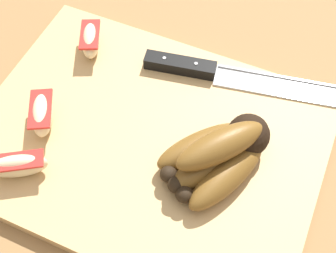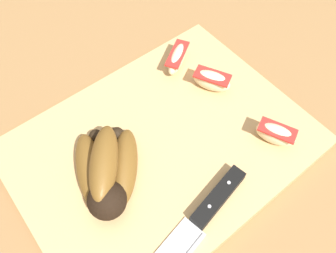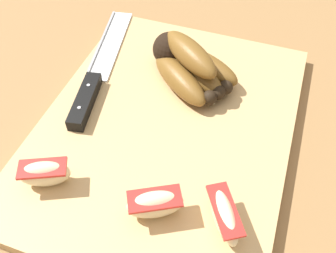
# 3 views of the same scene
# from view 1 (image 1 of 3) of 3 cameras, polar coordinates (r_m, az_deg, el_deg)

# --- Properties ---
(ground_plane) EXTENTS (6.00, 6.00, 0.00)m
(ground_plane) POSITION_cam_1_polar(r_m,az_deg,el_deg) (0.60, -1.45, -3.56)
(ground_plane) COLOR olive
(cutting_board) EXTENTS (0.44, 0.33, 0.02)m
(cutting_board) POSITION_cam_1_polar(r_m,az_deg,el_deg) (0.60, -2.53, -1.78)
(cutting_board) COLOR tan
(cutting_board) RESTS_ON ground_plane
(banana_bunch) EXTENTS (0.13, 0.15, 0.07)m
(banana_bunch) POSITION_cam_1_polar(r_m,az_deg,el_deg) (0.55, 6.43, -3.40)
(banana_bunch) COLOR black
(banana_bunch) RESTS_ON cutting_board
(chefs_knife) EXTENTS (0.28, 0.08, 0.02)m
(chefs_knife) POSITION_cam_1_polar(r_m,az_deg,el_deg) (0.65, 5.72, 6.66)
(chefs_knife) COLOR silver
(chefs_knife) RESTS_ON cutting_board
(apple_wedge_near) EXTENTS (0.05, 0.07, 0.04)m
(apple_wedge_near) POSITION_cam_1_polar(r_m,az_deg,el_deg) (0.61, -15.23, 1.51)
(apple_wedge_near) COLOR beige
(apple_wedge_near) RESTS_ON cutting_board
(apple_wedge_middle) EXTENTS (0.07, 0.06, 0.04)m
(apple_wedge_middle) POSITION_cam_1_polar(r_m,az_deg,el_deg) (0.58, -18.04, -4.61)
(apple_wedge_middle) COLOR beige
(apple_wedge_middle) RESTS_ON cutting_board
(apple_wedge_far) EXTENTS (0.05, 0.07, 0.04)m
(apple_wedge_far) POSITION_cam_1_polar(r_m,az_deg,el_deg) (0.67, -9.50, 10.47)
(apple_wedge_far) COLOR beige
(apple_wedge_far) RESTS_ON cutting_board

